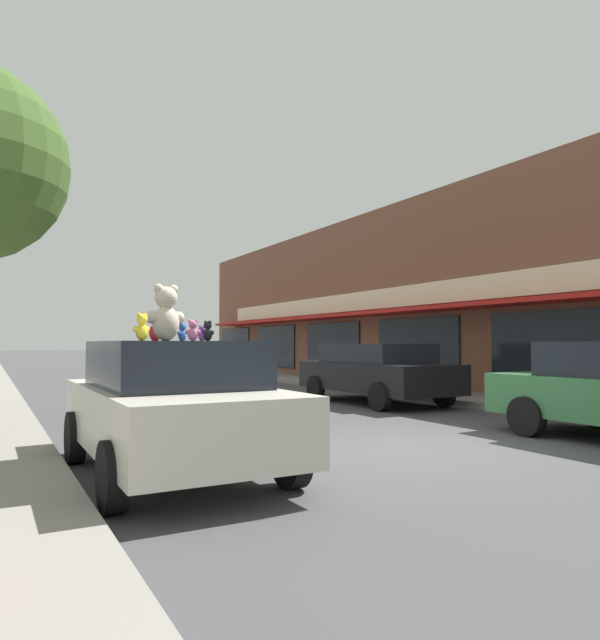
# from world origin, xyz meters

# --- Properties ---
(ground_plane) EXTENTS (260.00, 260.00, 0.00)m
(ground_plane) POSITION_xyz_m (0.00, 0.00, 0.00)
(ground_plane) COLOR #424244
(storefront_row) EXTENTS (16.75, 31.47, 6.51)m
(storefront_row) POSITION_xyz_m (14.72, 10.49, 3.25)
(storefront_row) COLOR brown
(storefront_row) RESTS_ON ground_plane
(plush_art_car) EXTENTS (2.07, 4.04, 1.59)m
(plush_art_car) POSITION_xyz_m (-3.58, -0.09, 0.83)
(plush_art_car) COLOR beige
(plush_art_car) RESTS_ON ground_plane
(teddy_bear_giant) EXTENTS (0.51, 0.33, 0.68)m
(teddy_bear_giant) POSITION_xyz_m (-3.67, -0.08, 1.92)
(teddy_bear_giant) COLOR beige
(teddy_bear_giant) RESTS_ON plush_art_car
(teddy_bear_blue) EXTENTS (0.18, 0.18, 0.26)m
(teddy_bear_blue) POSITION_xyz_m (-3.18, 0.87, 1.71)
(teddy_bear_blue) COLOR blue
(teddy_bear_blue) RESTS_ON plush_art_car
(teddy_bear_yellow) EXTENTS (0.21, 0.16, 0.28)m
(teddy_bear_yellow) POSITION_xyz_m (-4.20, -1.10, 1.72)
(teddy_bear_yellow) COLOR yellow
(teddy_bear_yellow) RESTS_ON plush_art_car
(teddy_bear_red) EXTENTS (0.21, 0.29, 0.38)m
(teddy_bear_red) POSITION_xyz_m (-3.54, 0.92, 1.77)
(teddy_bear_red) COLOR red
(teddy_bear_red) RESTS_ON plush_art_car
(teddy_bear_purple) EXTENTS (0.14, 0.15, 0.22)m
(teddy_bear_purple) POSITION_xyz_m (-3.03, 0.46, 1.69)
(teddy_bear_purple) COLOR purple
(teddy_bear_purple) RESTS_ON plush_art_car
(teddy_bear_black) EXTENTS (0.14, 0.19, 0.25)m
(teddy_bear_black) POSITION_xyz_m (-3.22, -0.28, 1.71)
(teddy_bear_black) COLOR black
(teddy_bear_black) RESTS_ON plush_art_car
(teddy_bear_pink) EXTENTS (0.19, 0.14, 0.26)m
(teddy_bear_pink) POSITION_xyz_m (-3.42, -0.34, 1.71)
(teddy_bear_pink) COLOR pink
(teddy_bear_pink) RESTS_ON plush_art_car
(parked_car_far_center) EXTENTS (2.15, 4.69, 1.55)m
(parked_car_far_center) POSITION_xyz_m (3.37, 5.27, 0.84)
(parked_car_far_center) COLOR black
(parked_car_far_center) RESTS_ON ground_plane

